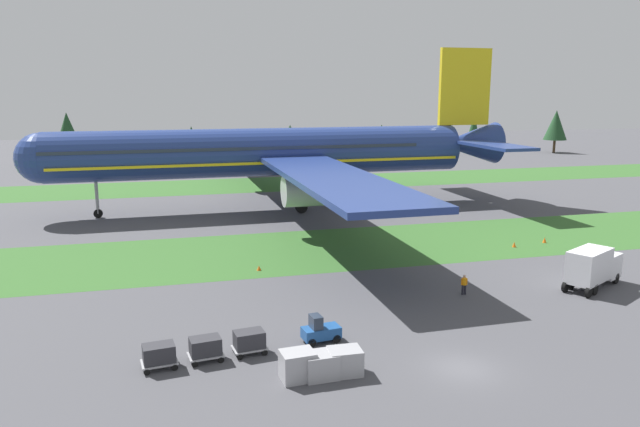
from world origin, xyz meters
The scene contains 17 objects.
ground_plane centered at (0.00, 0.00, 0.00)m, with size 400.00×400.00×0.00m, color #47474C.
grass_strip_near centered at (0.00, 30.17, 0.00)m, with size 320.00×17.63×0.01m, color #336028.
grass_strip_far centered at (0.00, 77.44, 0.00)m, with size 320.00×17.63×0.01m, color #336028.
airliner centered at (-1.48, 53.84, 8.39)m, with size 70.16×85.93×23.42m.
baggage_tug centered at (-7.63, 6.14, 0.81)m, with size 2.74×1.62×1.97m.
cargo_dolly_lead centered at (-12.61, 5.51, 0.92)m, with size 2.37×1.77×1.55m.
cargo_dolly_second centered at (-15.49, 5.14, 0.92)m, with size 2.37×1.77×1.55m.
cargo_dolly_third centered at (-18.37, 4.78, 0.92)m, with size 2.37×1.77×1.55m.
catering_truck centered at (18.54, 11.53, 1.95)m, with size 7.21×5.32×3.58m.
ground_crew_marshaller centered at (6.68, 12.59, 0.95)m, with size 0.55×0.36×1.74m.
uld_container_0 centered at (-8.90, 1.07, 0.78)m, with size 2.00×1.60×1.56m, color #A3A3A8.
uld_container_1 centered at (-10.29, 1.19, 0.89)m, with size 2.00×1.60×1.77m, color #A3A3A8.
uld_container_2 centered at (-7.34, 1.17, 0.80)m, with size 2.00×1.60×1.61m, color #A3A3A8.
taxiway_marker_0 centered at (19.60, 25.48, 0.30)m, with size 0.44×0.44×0.60m, color orange.
taxiway_marker_1 centered at (24.06, 26.38, 0.32)m, with size 0.44×0.44×0.64m, color orange.
taxiway_marker_2 centered at (-9.19, 23.84, 0.24)m, with size 0.44×0.44×0.47m, color orange.
distant_tree_line centered at (-7.50, 113.64, 7.16)m, with size 179.42×10.09×12.31m.
Camera 1 is at (-17.24, -31.28, 17.04)m, focal length 33.52 mm.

